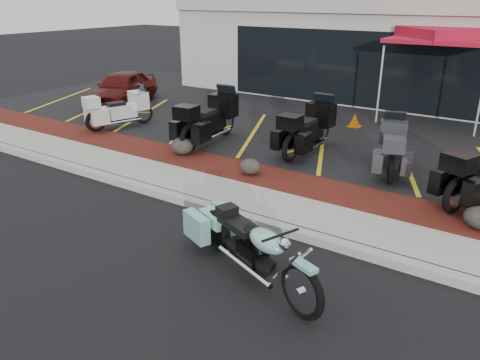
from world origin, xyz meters
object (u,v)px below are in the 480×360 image
Objects in this scene: parked_car at (122,88)px; traffic_cone at (355,120)px; popup_canopy at (446,36)px; hero_cruiser at (303,283)px; touring_white at (143,104)px.

parked_car reaches higher than traffic_cone.
parked_car is at bearing -177.65° from popup_canopy.
hero_cruiser reaches higher than traffic_cone.
touring_white is 0.59× the size of parked_car.
touring_white is (-8.35, 5.70, 0.25)m from hero_cruiser.
hero_cruiser is at bearing -51.94° from parked_car.
popup_canopy is (1.82, 2.33, 2.40)m from traffic_cone.
popup_canopy is at bearing 51.95° from traffic_cone.
touring_white reaches higher than traffic_cone.
touring_white reaches higher than hero_cruiser.
hero_cruiser is 11.58m from popup_canopy.
popup_canopy is (10.09, 4.07, 2.00)m from parked_car.
popup_canopy is at bearing 3.63° from parked_car.
traffic_cone is at bearing 128.85° from hero_cruiser.
hero_cruiser is 1.39× the size of touring_white.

